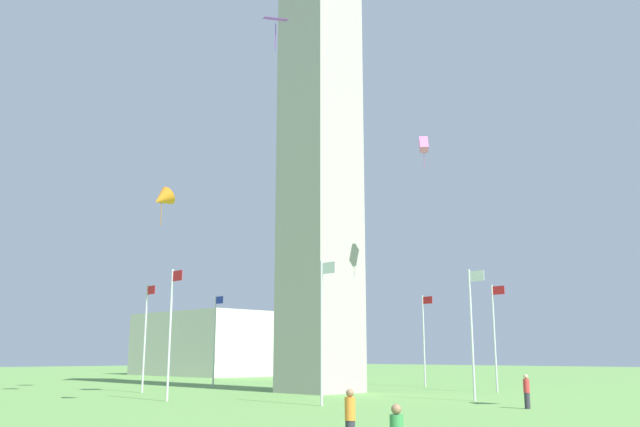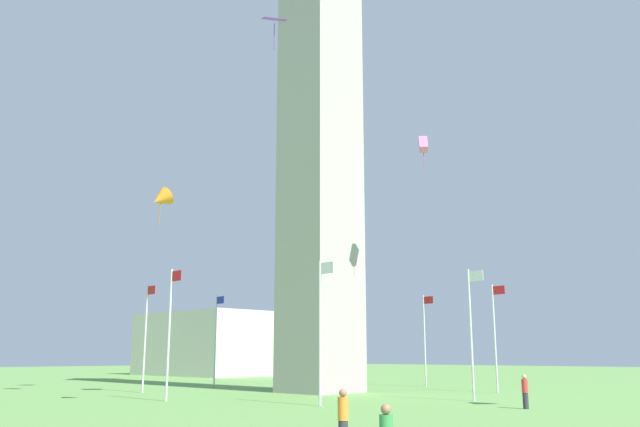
# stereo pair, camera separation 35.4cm
# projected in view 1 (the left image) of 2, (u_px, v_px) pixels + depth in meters

# --- Properties ---
(ground_plane) EXTENTS (260.00, 260.00, 0.00)m
(ground_plane) POSITION_uv_depth(u_px,v_px,m) (320.00, 393.00, 49.14)
(ground_plane) COLOR #609347
(obelisk_monument) EXTENTS (4.92, 4.92, 44.69)m
(obelisk_monument) POSITION_uv_depth(u_px,v_px,m) (320.00, 106.00, 53.78)
(obelisk_monument) COLOR #A8A399
(obelisk_monument) RESTS_ON ground
(flagpole_n) EXTENTS (1.12, 0.14, 7.96)m
(flagpole_n) POSITION_uv_depth(u_px,v_px,m) (472.00, 328.00, 41.01)
(flagpole_n) COLOR silver
(flagpole_n) RESTS_ON ground
(flagpole_ne) EXTENTS (1.12, 0.14, 7.96)m
(flagpole_ne) POSITION_uv_depth(u_px,v_px,m) (495.00, 333.00, 50.09)
(flagpole_ne) COLOR silver
(flagpole_ne) RESTS_ON ground
(flagpole_e) EXTENTS (1.12, 0.14, 7.96)m
(flagpole_e) POSITION_uv_depth(u_px,v_px,m) (424.00, 336.00, 59.12)
(flagpole_e) COLOR silver
(flagpole_e) RESTS_ON ground
(flagpole_se) EXTENTS (1.12, 0.14, 7.96)m
(flagpole_se) POSITION_uv_depth(u_px,v_px,m) (319.00, 337.00, 62.81)
(flagpole_se) COLOR silver
(flagpole_se) RESTS_ON ground
(flagpole_s) EXTENTS (1.12, 0.14, 7.96)m
(flagpole_s) POSITION_uv_depth(u_px,v_px,m) (215.00, 336.00, 59.00)
(flagpole_s) COLOR silver
(flagpole_s) RESTS_ON ground
(flagpole_sw) EXTENTS (1.12, 0.14, 7.96)m
(flagpole_sw) POSITION_uv_depth(u_px,v_px,m) (146.00, 332.00, 49.91)
(flagpole_sw) COLOR silver
(flagpole_sw) RESTS_ON ground
(flagpole_w) EXTENTS (1.12, 0.14, 7.96)m
(flagpole_w) POSITION_uv_depth(u_px,v_px,m) (171.00, 327.00, 40.88)
(flagpole_w) COLOR silver
(flagpole_w) RESTS_ON ground
(flagpole_nw) EXTENTS (1.12, 0.14, 7.96)m
(flagpole_nw) POSITION_uv_depth(u_px,v_px,m) (322.00, 325.00, 37.20)
(flagpole_nw) COLOR silver
(flagpole_nw) RESTS_ON ground
(person_orange_shirt) EXTENTS (0.32, 0.32, 1.71)m
(person_orange_shirt) POSITION_uv_depth(u_px,v_px,m) (350.00, 419.00, 19.85)
(person_orange_shirt) COLOR #2D2D38
(person_orange_shirt) RESTS_ON ground
(person_red_shirt) EXTENTS (0.32, 0.32, 1.73)m
(person_red_shirt) POSITION_uv_depth(u_px,v_px,m) (527.00, 392.00, 34.50)
(person_red_shirt) COLOR #2D2D38
(person_red_shirt) RESTS_ON ground
(kite_pink_box) EXTENTS (1.11, 1.15, 2.25)m
(kite_pink_box) POSITION_uv_depth(u_px,v_px,m) (424.00, 145.00, 46.94)
(kite_pink_box) COLOR pink
(kite_purple_diamond) EXTENTS (1.99, 2.02, 2.42)m
(kite_purple_diamond) POSITION_uv_depth(u_px,v_px,m) (276.00, 20.00, 42.48)
(kite_purple_diamond) COLOR purple
(kite_orange_delta) EXTENTS (1.11, 1.43, 2.25)m
(kite_orange_delta) POSITION_uv_depth(u_px,v_px,m) (162.00, 199.00, 37.68)
(kite_orange_delta) COLOR orange
(distant_building) EXTENTS (20.15, 10.41, 8.44)m
(distant_building) POSITION_uv_depth(u_px,v_px,m) (201.00, 344.00, 91.80)
(distant_building) COLOR beige
(distant_building) RESTS_ON ground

